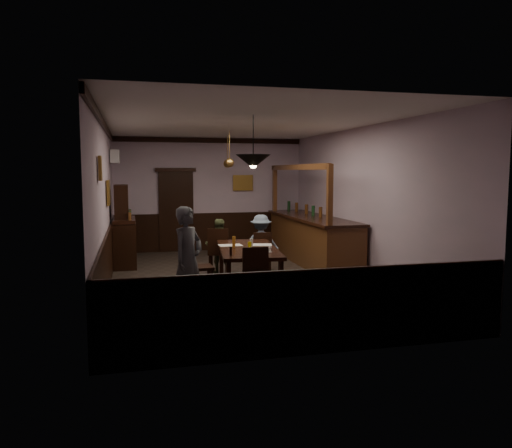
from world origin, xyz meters
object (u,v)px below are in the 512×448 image
object	(u,v)px
person_seated_left	(218,246)
soda_can	(250,245)
pendant_brass_far	(227,164)
coffee_cup	(269,249)
chair_near	(257,276)
chair_side	(196,263)
person_standing	(188,259)
pendant_brass_mid	(230,163)
sideboard	(124,233)
chair_far_left	(218,249)
pendant_iron	(253,161)
dining_table	(248,251)
chair_far_right	(262,251)
bar_counter	(311,238)
person_seated_right	(261,243)

from	to	relation	value
person_seated_left	soda_can	size ratio (longest dim) A/B	9.39
pendant_brass_far	coffee_cup	bearing A→B (deg)	-91.17
chair_near	pendant_brass_far	world-z (taller)	pendant_brass_far
chair_side	person_standing	bearing A→B (deg)	164.69
chair_near	pendant_brass_mid	bearing A→B (deg)	87.63
pendant_brass_mid	sideboard	bearing A→B (deg)	167.23
chair_far_left	pendant_iron	size ratio (longest dim) A/B	1.14
chair_far_left	chair_near	size ratio (longest dim) A/B	1.02
dining_table	person_seated_left	size ratio (longest dim) A/B	2.04
chair_side	person_seated_left	distance (m)	1.83
chair_far_right	pendant_brass_far	xyz separation A→B (m)	(-0.26, 2.44, 1.82)
dining_table	coffee_cup	xyz separation A→B (m)	(0.25, -0.56, 0.11)
chair_far_left	chair_near	world-z (taller)	chair_far_left
person_seated_left	pendant_iron	xyz separation A→B (m)	(0.17, -2.39, 1.70)
chair_far_right	soda_can	distance (m)	1.49
person_standing	bar_counter	distance (m)	4.63
soda_can	sideboard	bearing A→B (deg)	126.11
pendant_brass_far	dining_table	bearing A→B (deg)	-95.19
pendant_iron	pendant_brass_far	bearing A→B (deg)	84.53
dining_table	chair_far_left	xyz separation A→B (m)	(-0.31, 1.32, -0.16)
person_seated_left	soda_can	xyz separation A→B (m)	(0.27, -1.71, 0.25)
sideboard	person_seated_left	bearing A→B (deg)	-33.87
chair_side	sideboard	bearing A→B (deg)	20.56
chair_far_right	bar_counter	distance (m)	1.75
chair_far_right	person_seated_right	bearing A→B (deg)	-86.00
soda_can	bar_counter	bearing A→B (deg)	49.04
person_standing	pendant_brass_mid	bearing A→B (deg)	24.00
dining_table	person_seated_right	distance (m)	1.62
chair_side	pendant_brass_far	distance (m)	4.34
dining_table	person_seated_right	world-z (taller)	person_seated_right
dining_table	chair_side	size ratio (longest dim) A/B	2.37
dining_table	bar_counter	xyz separation A→B (m)	(2.02, 2.21, -0.11)
soda_can	pendant_brass_far	distance (m)	4.07
coffee_cup	pendant_brass_far	xyz separation A→B (m)	(0.09, 4.21, 1.50)
chair_far_right	person_seated_left	distance (m)	0.94
person_seated_left	bar_counter	bearing A→B (deg)	-161.05
bar_counter	pendant_brass_mid	distance (m)	2.56
pendant_brass_mid	chair_side	bearing A→B (deg)	-113.74
dining_table	chair_far_right	size ratio (longest dim) A/B	2.63
chair_far_left	coffee_cup	size ratio (longest dim) A/B	12.05
dining_table	pendant_brass_far	world-z (taller)	pendant_brass_far
chair_far_right	pendant_brass_mid	distance (m)	2.19
person_seated_left	pendant_brass_mid	xyz separation A→B (m)	(0.40, 0.76, 1.73)
sideboard	dining_table	bearing A→B (deg)	-52.86
coffee_cup	dining_table	bearing A→B (deg)	120.67
chair_side	person_standing	size ratio (longest dim) A/B	0.61
person_seated_right	dining_table	bearing A→B (deg)	81.33
person_seated_left	chair_far_right	bearing A→B (deg)	160.19
person_standing	bar_counter	bearing A→B (deg)	0.84
person_standing	pendant_brass_far	xyz separation A→B (m)	(1.52, 4.77, 1.51)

